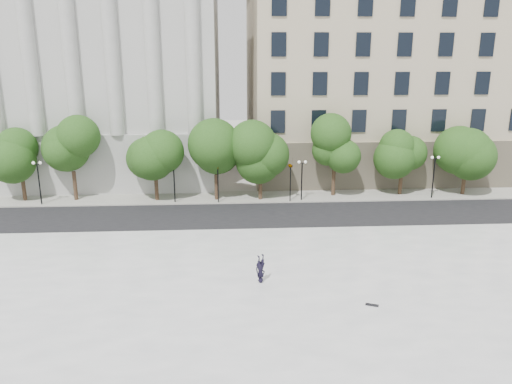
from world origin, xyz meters
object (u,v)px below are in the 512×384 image
traffic_light_west (218,164)px  skateboard (372,305)px  traffic_light_east (291,164)px  person_lying (261,279)px

traffic_light_west → skateboard: size_ratio=6.07×
traffic_light_east → skateboard: traffic_light_east is taller
person_lying → skateboard: 6.66m
traffic_light_west → traffic_light_east: bearing=0.0°
person_lying → traffic_light_west: bearing=68.4°
traffic_light_west → skateboard: (8.64, -20.77, -3.27)m
traffic_light_west → skateboard: bearing=-67.4°
traffic_light_west → traffic_light_east: 6.73m
traffic_light_east → person_lying: (-3.94, -17.60, -3.00)m
traffic_light_east → person_lying: size_ratio=2.41×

